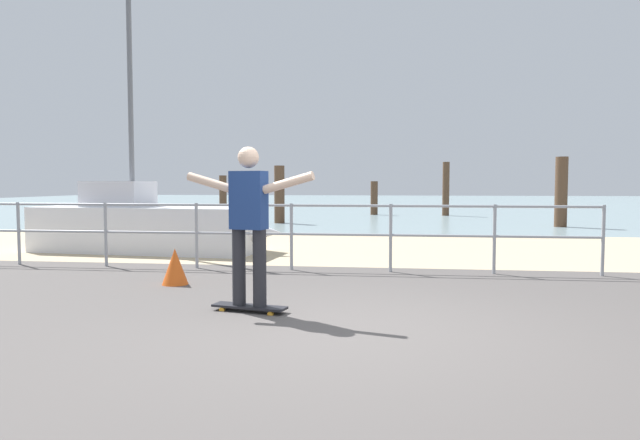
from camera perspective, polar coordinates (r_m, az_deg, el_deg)
ground_plane at (r=4.36m, az=2.35°, el=-14.47°), size 24.00×10.00×0.04m
beach_strip at (r=12.21m, az=5.72°, el=-2.77°), size 24.00×6.00×0.04m
sea_surface at (r=40.16m, az=6.96°, el=1.66°), size 72.00×50.00×0.04m
railing_fence at (r=9.07m, az=-7.58°, el=-0.59°), size 10.70×0.05×1.05m
sailboat at (r=11.76m, az=-16.07°, el=-0.57°), size 5.03×1.79×5.38m
skateboard at (r=6.13m, az=-6.98°, el=-8.53°), size 0.82×0.37×0.08m
skateboarder at (r=6.01m, az=-7.05°, el=0.37°), size 1.43×0.41×1.65m
groyne_post_0 at (r=23.49m, az=-9.56°, el=2.32°), size 0.30×0.30×1.68m
groyne_post_1 at (r=19.54m, az=-4.03°, el=2.51°), size 0.35×0.35×1.96m
groyne_post_2 at (r=24.80m, az=5.37°, el=2.16°), size 0.31×0.31×1.45m
groyne_post_3 at (r=24.58m, az=12.33°, el=3.00°), size 0.28×0.28×2.25m
groyne_post_4 at (r=19.25m, az=22.72°, el=2.55°), size 0.37×0.37×2.18m
traffic_cone at (r=7.89m, az=-14.13°, el=-4.55°), size 0.36×0.36×0.50m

